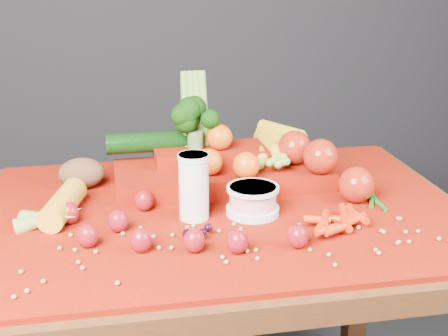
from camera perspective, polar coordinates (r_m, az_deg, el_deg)
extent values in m
cube|color=#331A0B|center=(1.42, 0.15, -5.04)|extent=(1.10, 0.80, 0.05)
cube|color=#331A0B|center=(1.88, -16.79, -12.31)|extent=(0.06, 0.06, 0.70)
cube|color=#331A0B|center=(2.00, 12.10, -9.79)|extent=(0.06, 0.06, 0.70)
cube|color=maroon|center=(1.40, 0.15, -3.89)|extent=(1.05, 0.75, 0.01)
cylinder|color=silver|center=(1.32, -2.78, -1.72)|extent=(0.06, 0.06, 0.14)
cylinder|color=silver|center=(1.30, -2.83, 1.02)|extent=(0.07, 0.07, 0.01)
cylinder|color=silver|center=(1.37, 2.63, -3.88)|extent=(0.12, 0.12, 0.02)
cylinder|color=pink|center=(1.36, 2.65, -2.64)|extent=(0.10, 0.10, 0.05)
cylinder|color=silver|center=(1.35, 2.66, -1.87)|extent=(0.11, 0.11, 0.01)
ellipsoid|color=maroon|center=(1.30, -9.67, -4.78)|extent=(0.04, 0.04, 0.05)
cone|color=#104A0D|center=(1.29, -9.72, -3.84)|extent=(0.03, 0.03, 0.01)
ellipsoid|color=maroon|center=(1.24, -12.36, -6.07)|extent=(0.04, 0.04, 0.05)
cone|color=#104A0D|center=(1.23, -12.44, -5.10)|extent=(0.03, 0.03, 0.01)
ellipsoid|color=maroon|center=(1.21, -7.61, -6.58)|extent=(0.04, 0.04, 0.05)
cone|color=#104A0D|center=(1.20, -7.66, -5.59)|extent=(0.03, 0.03, 0.01)
ellipsoid|color=maroon|center=(1.20, -2.74, -6.65)|extent=(0.04, 0.04, 0.05)
cone|color=#104A0D|center=(1.19, -2.76, -5.65)|extent=(0.03, 0.03, 0.01)
ellipsoid|color=maroon|center=(1.19, 1.24, -6.75)|extent=(0.04, 0.04, 0.05)
cone|color=#104A0D|center=(1.18, 1.25, -5.75)|extent=(0.03, 0.03, 0.01)
ellipsoid|color=maroon|center=(1.22, 6.79, -6.24)|extent=(0.04, 0.04, 0.05)
cone|color=#104A0D|center=(1.21, 6.84, -5.25)|extent=(0.03, 0.03, 0.01)
ellipsoid|color=maroon|center=(1.39, -7.32, -2.95)|extent=(0.04, 0.04, 0.05)
cone|color=#104A0D|center=(1.38, -7.36, -2.07)|extent=(0.03, 0.03, 0.01)
ellipsoid|color=maroon|center=(1.35, -13.98, -4.01)|extent=(0.04, 0.04, 0.05)
cone|color=#104A0D|center=(1.35, -14.06, -3.11)|extent=(0.03, 0.03, 0.01)
cylinder|color=gold|center=(1.39, -14.52, -3.25)|extent=(0.10, 0.19, 0.06)
ellipsoid|color=#4E3118|center=(1.54, -12.90, -0.46)|extent=(0.11, 0.08, 0.07)
cube|color=maroon|center=(1.53, -0.18, -0.67)|extent=(0.52, 0.22, 0.04)
cube|color=maroon|center=(1.56, -1.24, 1.28)|extent=(0.28, 0.12, 0.03)
sphere|color=maroon|center=(1.49, 8.84, 1.05)|extent=(0.08, 0.08, 0.08)
sphere|color=maroon|center=(1.45, 12.02, -1.49)|extent=(0.08, 0.08, 0.08)
sphere|color=maroon|center=(1.54, 6.46, 1.88)|extent=(0.08, 0.08, 0.08)
sphere|color=#C53203|center=(1.46, -1.36, 0.56)|extent=(0.06, 0.06, 0.06)
sphere|color=#C53203|center=(1.44, 2.05, 0.24)|extent=(0.06, 0.06, 0.06)
sphere|color=#C53203|center=(1.53, -0.39, 2.84)|extent=(0.06, 0.06, 0.06)
cylinder|color=gold|center=(1.61, 3.30, 1.75)|extent=(0.06, 0.15, 0.04)
cylinder|color=gold|center=(1.61, 4.00, 2.30)|extent=(0.04, 0.15, 0.04)
cylinder|color=gold|center=(1.61, 4.71, 2.85)|extent=(0.07, 0.15, 0.04)
cylinder|color=gold|center=(1.61, 5.24, 3.39)|extent=(0.10, 0.15, 0.04)
cylinder|color=#3F662D|center=(1.55, -2.62, 2.60)|extent=(0.04, 0.04, 0.04)
cylinder|color=olive|center=(1.57, -3.56, 4.82)|extent=(0.03, 0.06, 0.22)
cylinder|color=olive|center=(1.57, -2.98, 4.85)|extent=(0.02, 0.06, 0.22)
cylinder|color=olive|center=(1.57, -2.40, 4.88)|extent=(0.02, 0.06, 0.22)
cylinder|color=olive|center=(1.57, -1.82, 4.91)|extent=(0.03, 0.06, 0.22)
cylinder|color=black|center=(1.58, -6.52, 2.40)|extent=(0.23, 0.06, 0.05)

